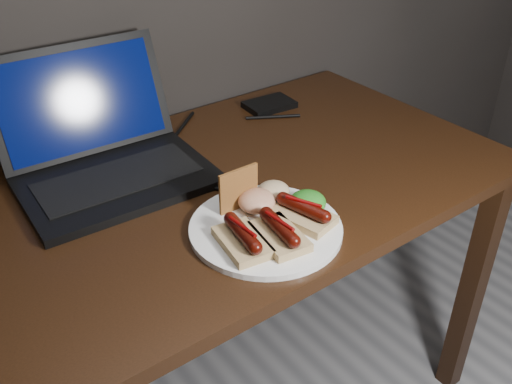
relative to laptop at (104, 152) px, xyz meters
The scene contains 12 objects.
desk 0.25m from the laptop, 59.81° to the right, with size 1.40×0.70×0.75m.
laptop is the anchor object (origin of this frame).
hard_drive 0.50m from the laptop, ahead, with size 0.13×0.09×0.02m, color black.
desk_cables 0.11m from the laptop, 27.68° to the right, with size 0.94×0.38×0.01m.
plate 0.40m from the laptop, 68.29° to the right, with size 0.28×0.28×0.01m, color white.
bread_sausage_left 0.40m from the laptop, 78.72° to the right, with size 0.09×0.12×0.04m.
bread_sausage_center 0.44m from the laptop, 71.45° to the right, with size 0.09×0.12×0.04m.
bread_sausage_right 0.45m from the laptop, 61.69° to the right, with size 0.10×0.13×0.04m.
crispbread 0.32m from the laptop, 64.12° to the right, with size 0.09×0.01×0.09m, color #AA6D2E.
salad_greens 0.45m from the laptop, 57.47° to the right, with size 0.07×0.07×0.04m, color #136013.
salsa_mound 0.36m from the laptop, 62.46° to the right, with size 0.07×0.07×0.04m, color maroon.
coleslaw_mound 0.37m from the laptop, 55.06° to the right, with size 0.06×0.06×0.04m, color beige.
Camera 1 is at (-0.47, 0.52, 1.38)m, focal length 40.00 mm.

